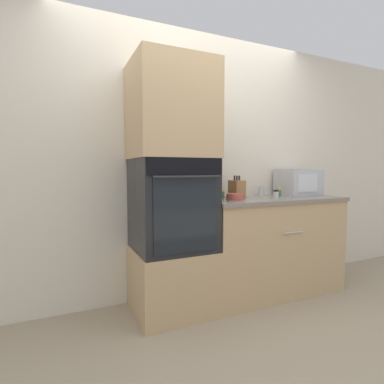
% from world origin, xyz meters
% --- Properties ---
extents(ground_plane, '(12.00, 12.00, 0.00)m').
position_xyz_m(ground_plane, '(0.00, 0.00, 0.00)').
color(ground_plane, gray).
extents(wall_back, '(8.00, 0.05, 2.50)m').
position_xyz_m(wall_back, '(0.00, 0.63, 1.25)').
color(wall_back, beige).
rests_on(wall_back, ground_plane).
extents(oven_cabinet_base, '(0.64, 0.60, 0.54)m').
position_xyz_m(oven_cabinet_base, '(-0.32, 0.30, 0.27)').
color(oven_cabinet_base, tan).
rests_on(oven_cabinet_base, ground_plane).
extents(wall_oven, '(0.62, 0.64, 0.75)m').
position_xyz_m(wall_oven, '(-0.32, 0.30, 0.91)').
color(wall_oven, black).
rests_on(wall_oven, oven_cabinet_base).
extents(oven_cabinet_upper, '(0.64, 0.60, 0.77)m').
position_xyz_m(oven_cabinet_upper, '(-0.32, 0.30, 1.67)').
color(oven_cabinet_upper, tan).
rests_on(oven_cabinet_upper, wall_oven).
extents(counter_unit, '(1.42, 0.63, 0.93)m').
position_xyz_m(counter_unit, '(0.70, 0.30, 0.47)').
color(counter_unit, tan).
rests_on(counter_unit, ground_plane).
extents(microwave, '(0.41, 0.32, 0.27)m').
position_xyz_m(microwave, '(1.16, 0.42, 1.06)').
color(microwave, '#B2B5BA').
rests_on(microwave, counter_unit).
extents(knife_block, '(0.10, 0.15, 0.21)m').
position_xyz_m(knife_block, '(0.36, 0.38, 1.02)').
color(knife_block, olive).
rests_on(knife_block, counter_unit).
extents(bowl, '(0.15, 0.15, 0.06)m').
position_xyz_m(bowl, '(0.25, 0.23, 0.96)').
color(bowl, '#B24C42').
rests_on(bowl, counter_unit).
extents(condiment_jar_near, '(0.06, 0.06, 0.10)m').
position_xyz_m(condiment_jar_near, '(0.74, 0.50, 0.98)').
color(condiment_jar_near, silver).
rests_on(condiment_jar_near, counter_unit).
extents(condiment_jar_mid, '(0.05, 0.05, 0.08)m').
position_xyz_m(condiment_jar_mid, '(0.70, 0.22, 0.97)').
color(condiment_jar_mid, silver).
rests_on(condiment_jar_mid, counter_unit).
extents(condiment_jar_far, '(0.05, 0.05, 0.07)m').
position_xyz_m(condiment_jar_far, '(0.23, 0.44, 0.97)').
color(condiment_jar_far, '#427047').
rests_on(condiment_jar_far, counter_unit).
extents(condiment_jar_back, '(0.04, 0.04, 0.09)m').
position_xyz_m(condiment_jar_back, '(0.85, 0.35, 0.97)').
color(condiment_jar_back, '#427047').
rests_on(condiment_jar_back, counter_unit).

